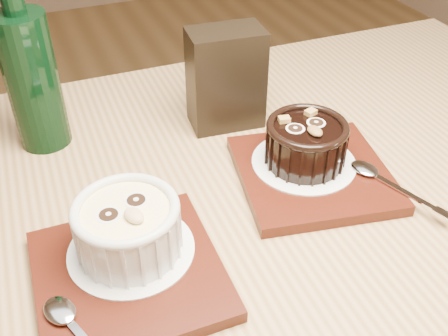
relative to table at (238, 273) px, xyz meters
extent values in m
cube|color=olive|center=(0.00, 0.00, 0.07)|extent=(1.22, 0.82, 0.04)
cylinder|color=olive|center=(0.56, 0.34, -0.30)|extent=(0.06, 0.06, 0.71)
cube|color=#41140A|center=(-0.14, -0.04, 0.10)|extent=(0.18, 0.18, 0.01)
cylinder|color=white|center=(-0.13, -0.01, 0.11)|extent=(0.13, 0.13, 0.00)
cylinder|color=silver|center=(-0.13, -0.01, 0.13)|extent=(0.10, 0.10, 0.05)
cylinder|color=#FFEC9B|center=(-0.13, -0.01, 0.16)|extent=(0.09, 0.09, 0.00)
torus|color=silver|center=(-0.13, -0.01, 0.16)|extent=(0.11, 0.11, 0.01)
cylinder|color=black|center=(-0.14, -0.01, 0.16)|extent=(0.02, 0.02, 0.00)
cylinder|color=black|center=(-0.11, 0.00, 0.16)|extent=(0.02, 0.02, 0.00)
ellipsoid|color=tan|center=(-0.12, -0.03, 0.17)|extent=(0.02, 0.03, 0.01)
cube|color=#41140A|center=(0.11, 0.03, 0.10)|extent=(0.21, 0.21, 0.01)
cylinder|color=white|center=(0.11, 0.05, 0.11)|extent=(0.13, 0.13, 0.00)
cylinder|color=black|center=(0.11, 0.05, 0.13)|extent=(0.09, 0.09, 0.05)
cylinder|color=black|center=(0.11, 0.05, 0.16)|extent=(0.08, 0.08, 0.00)
torus|color=black|center=(0.11, 0.05, 0.16)|extent=(0.10, 0.10, 0.01)
cylinder|color=black|center=(0.09, 0.05, 0.16)|extent=(0.02, 0.02, 0.00)
cylinder|color=black|center=(0.12, 0.05, 0.16)|extent=(0.02, 0.02, 0.00)
ellipsoid|color=brown|center=(0.11, 0.03, 0.16)|extent=(0.02, 0.02, 0.01)
cube|color=olive|center=(0.09, 0.07, 0.16)|extent=(0.02, 0.01, 0.01)
cube|color=olive|center=(0.13, 0.07, 0.16)|extent=(0.02, 0.01, 0.01)
cube|color=black|center=(0.07, 0.19, 0.16)|extent=(0.11, 0.07, 0.14)
cylinder|color=black|center=(-0.18, 0.25, 0.18)|extent=(0.07, 0.07, 0.18)
camera|label=1|loc=(-0.18, -0.39, 0.50)|focal=42.00mm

